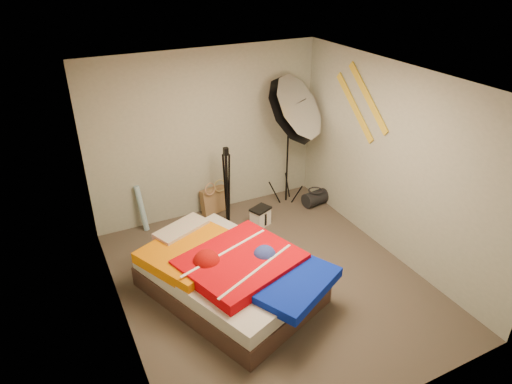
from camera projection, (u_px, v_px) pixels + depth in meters
floor at (270, 281)px, 5.68m from camera, size 4.00×4.00×0.00m
ceiling at (274, 82)px, 4.50m from camera, size 4.00×4.00×0.00m
wall_back at (207, 135)px, 6.67m from camera, size 3.50×0.00×3.50m
wall_front at (396, 303)px, 3.52m from camera, size 3.50×0.00×3.50m
wall_left at (113, 231)px, 4.40m from camera, size 0.00×4.00×4.00m
wall_right at (393, 164)px, 5.78m from camera, size 0.00×4.00×4.00m
tote_bag at (214, 200)px, 7.09m from camera, size 0.43×0.25×0.41m
wrapping_roll at (142, 208)px, 6.58m from camera, size 0.15×0.21×0.69m
camera_case at (260, 217)px, 6.77m from camera, size 0.32×0.28×0.27m
duffel_bag at (315, 198)px, 7.32m from camera, size 0.42×0.29×0.24m
wall_stripe_upper at (368, 98)px, 5.92m from camera, size 0.02×0.91×0.78m
wall_stripe_lower at (355, 107)px, 6.21m from camera, size 0.02×0.91×0.78m
bed at (230, 274)px, 5.35m from camera, size 2.06×2.36×0.58m
photo_umbrella at (291, 111)px, 6.57m from camera, size 1.08×1.23×2.21m
camera_tripod at (227, 180)px, 6.62m from camera, size 0.07×0.07×1.20m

